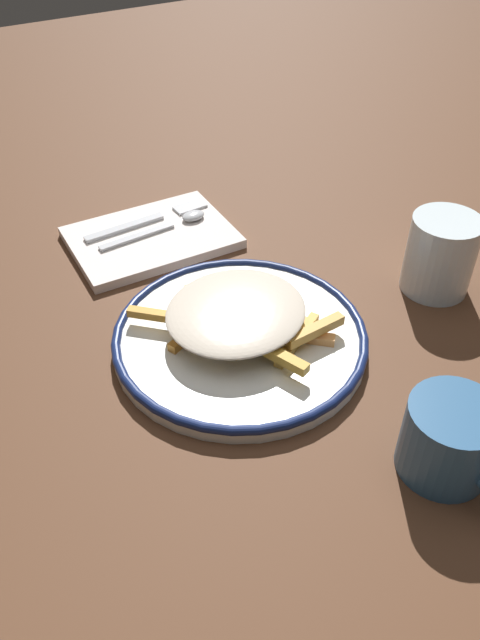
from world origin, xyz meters
TOP-DOWN VIEW (x-y plane):
  - ground_plane at (0.00, 0.00)m, footprint 2.60×2.60m
  - plate at (0.00, 0.00)m, footprint 0.27×0.27m
  - fries_heap at (-0.01, 0.00)m, footprint 0.19×0.19m
  - napkin at (-0.23, -0.00)m, footprint 0.15×0.21m
  - fork at (-0.26, 0.01)m, footprint 0.03×0.18m
  - spoon at (-0.23, 0.03)m, footprint 0.03×0.15m
  - water_glass at (0.03, 0.25)m, footprint 0.08×0.08m
  - coffee_mug at (0.23, 0.07)m, footprint 0.10×0.08m

SIDE VIEW (x-z plane):
  - ground_plane at x=0.00m, z-range 0.00..0.00m
  - napkin at x=-0.23m, z-range 0.00..0.01m
  - plate at x=0.00m, z-range 0.00..0.02m
  - fork at x=-0.26m, z-range 0.01..0.02m
  - spoon at x=-0.23m, z-range 0.01..0.02m
  - coffee_mug at x=0.23m, z-range 0.00..0.07m
  - fries_heap at x=-0.01m, z-range 0.02..0.05m
  - water_glass at x=0.03m, z-range 0.00..0.09m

